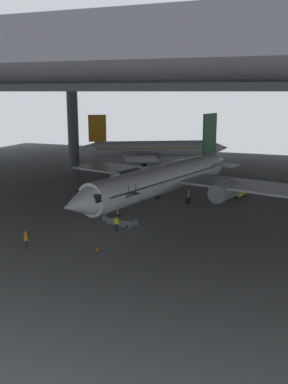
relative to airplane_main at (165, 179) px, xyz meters
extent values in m
plane|color=slate|center=(-1.26, -4.45, -3.33)|extent=(110.00, 110.00, 0.00)
cylinder|color=#4C4F54|center=(-20.72, 14.29, 3.96)|extent=(1.80, 1.80, 14.57)
cube|color=#38383D|center=(-1.26, 9.30, 11.85)|extent=(121.00, 99.00, 1.20)
cube|color=#4C4F54|center=(-1.26, -15.45, 10.85)|extent=(115.50, 0.50, 0.70)
cube|color=#4C4F54|center=(-1.26, 25.80, 10.85)|extent=(115.50, 0.50, 0.70)
cylinder|color=white|center=(-0.16, -0.60, 0.02)|extent=(10.14, 25.99, 3.49)
cone|color=white|center=(-3.96, -14.65, 0.02)|extent=(4.39, 4.93, 3.42)
cube|color=black|center=(-3.38, -12.53, 0.45)|extent=(3.50, 3.13, 0.77)
cone|color=white|center=(3.63, 13.46, 0.37)|extent=(4.31, 6.16, 2.96)
cube|color=#19592D|center=(3.06, 11.33, 4.61)|extent=(1.22, 3.73, 5.70)
cube|color=white|center=(5.17, 9.78, 0.54)|extent=(5.03, 3.91, 0.16)
cube|color=white|center=(0.46, 11.05, 0.54)|extent=(5.03, 3.91, 0.16)
cube|color=white|center=(9.65, 1.11, -0.33)|extent=(15.72, 9.92, 0.24)
cylinder|color=#9EA3A8|center=(7.47, -0.26, -0.94)|extent=(3.27, 4.94, 2.16)
cube|color=white|center=(-7.78, 5.82, -0.33)|extent=(15.72, 9.92, 0.24)
cylinder|color=#9EA3A8|center=(-6.59, 3.53, -0.94)|extent=(3.27, 4.94, 2.16)
cube|color=#19592D|center=(-0.16, -0.60, 0.28)|extent=(9.71, 24.18, 0.16)
cylinder|color=#9EA3A8|center=(-2.43, -9.01, -2.08)|extent=(0.20, 0.20, 1.15)
cylinder|color=black|center=(-2.43, -9.01, -2.88)|extent=(0.52, 0.95, 0.90)
cylinder|color=#9EA3A8|center=(2.76, 1.24, -2.08)|extent=(0.20, 0.20, 1.15)
cylinder|color=black|center=(2.76, 1.24, -2.88)|extent=(0.52, 0.95, 0.90)
cylinder|color=#9EA3A8|center=(-1.76, 2.46, -2.08)|extent=(0.20, 0.20, 1.15)
cylinder|color=black|center=(-1.76, 2.46, -2.88)|extent=(0.52, 0.95, 0.90)
cube|color=slate|center=(-2.02, -9.29, -2.98)|extent=(3.94, 2.41, 0.70)
cube|color=slate|center=(-2.02, -9.29, -1.22)|extent=(3.64, 2.15, 2.91)
cube|color=slate|center=(-0.41, -9.72, 0.19)|extent=(1.40, 1.54, 0.12)
cylinder|color=black|center=(-0.25, -9.14, 0.69)|extent=(0.06, 0.06, 1.00)
cylinder|color=black|center=(-0.56, -10.30, 0.69)|extent=(0.06, 0.06, 1.00)
cylinder|color=black|center=(-0.38, -9.00, -3.18)|extent=(0.32, 0.19, 0.30)
cylinder|color=black|center=(-0.75, -10.35, -3.18)|extent=(0.32, 0.19, 0.30)
cylinder|color=black|center=(-3.29, -8.22, -3.18)|extent=(0.32, 0.19, 0.30)
cylinder|color=black|center=(-3.65, -9.57, -3.18)|extent=(0.32, 0.19, 0.30)
cylinder|color=#232838|center=(-6.88, -19.31, -2.90)|extent=(0.14, 0.14, 0.86)
cylinder|color=#232838|center=(-6.72, -19.40, -2.90)|extent=(0.14, 0.14, 0.86)
cube|color=orange|center=(-6.80, -19.35, -2.16)|extent=(0.42, 0.38, 0.61)
cylinder|color=orange|center=(-6.99, -19.23, -2.13)|extent=(0.09, 0.09, 0.58)
cylinder|color=orange|center=(-6.60, -19.47, -2.13)|extent=(0.09, 0.09, 0.58)
sphere|color=tan|center=(-6.80, -19.35, -1.73)|extent=(0.23, 0.23, 0.23)
cylinder|color=#232838|center=(-1.22, -11.80, -2.93)|extent=(0.14, 0.14, 0.79)
cylinder|color=#232838|center=(-1.40, -11.80, -2.93)|extent=(0.14, 0.14, 0.79)
cube|color=yellow|center=(-1.31, -11.80, -2.25)|extent=(0.36, 0.23, 0.56)
cylinder|color=yellow|center=(-1.08, -11.79, -2.22)|extent=(0.09, 0.09, 0.53)
cylinder|color=yellow|center=(-1.54, -11.80, -2.22)|extent=(0.09, 0.09, 0.53)
sphere|color=tan|center=(-1.31, -11.80, -1.85)|extent=(0.22, 0.22, 0.22)
cylinder|color=white|center=(-11.05, 28.07, -0.21)|extent=(21.56, 12.93, 3.04)
cone|color=white|center=(0.26, 33.80, -0.21)|extent=(4.59, 4.30, 2.97)
cube|color=black|center=(-1.45, 32.93, 0.17)|extent=(3.06, 3.26, 0.67)
cone|color=white|center=(-22.36, 22.34, 0.10)|extent=(5.50, 4.50, 2.58)
cube|color=orange|center=(-20.65, 23.21, 3.79)|extent=(3.06, 1.71, 4.97)
cube|color=white|center=(-20.87, 25.47, 0.25)|extent=(3.96, 4.57, 0.16)
cube|color=white|center=(-18.95, 21.68, 0.25)|extent=(3.96, 4.57, 0.16)
cube|color=white|center=(-17.87, 33.43, -0.51)|extent=(10.66, 13.82, 0.24)
cylinder|color=#9EA3A8|center=(-15.71, 32.81, -1.04)|extent=(4.37, 3.46, 1.88)
cube|color=white|center=(-10.76, 19.40, -0.51)|extent=(10.66, 13.82, 0.24)
cylinder|color=#9EA3A8|center=(-9.98, 21.50, -1.04)|extent=(4.37, 3.46, 1.88)
cube|color=orange|center=(-11.05, 28.07, 0.02)|extent=(20.11, 12.24, 0.16)
cylinder|color=#9EA3A8|center=(-4.28, 31.50, -2.08)|extent=(0.20, 0.20, 1.15)
cylinder|color=black|center=(-4.28, 31.50, -2.88)|extent=(0.94, 0.67, 0.90)
cylinder|color=#9EA3A8|center=(-13.97, 28.96, -2.08)|extent=(0.20, 0.20, 1.15)
cylinder|color=black|center=(-13.97, 28.96, -2.88)|extent=(0.94, 0.67, 0.90)
cylinder|color=#9EA3A8|center=(-12.06, 25.18, -2.08)|extent=(0.20, 0.20, 1.15)
cylinder|color=black|center=(-12.06, 25.18, -2.88)|extent=(0.94, 0.67, 0.90)
cube|color=black|center=(-0.56, -17.67, -3.31)|extent=(0.36, 0.36, 0.04)
cone|color=orange|center=(-0.56, -17.67, -3.01)|extent=(0.30, 0.30, 0.56)
cube|color=yellow|center=(7.93, 7.21, -2.78)|extent=(2.25, 2.49, 0.70)
cylinder|color=black|center=(7.92, 6.24, -3.11)|extent=(0.40, 0.46, 0.44)
cylinder|color=black|center=(7.02, 6.88, -3.11)|extent=(0.40, 0.46, 0.44)
cylinder|color=black|center=(8.85, 7.54, -3.11)|extent=(0.40, 0.46, 0.44)
cylinder|color=black|center=(7.95, 8.18, -3.11)|extent=(0.40, 0.46, 0.44)
camera|label=1|loc=(15.87, -50.15, 10.51)|focal=40.62mm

